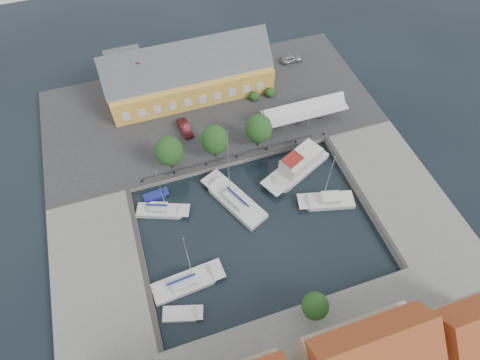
# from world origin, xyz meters

# --- Properties ---
(ground) EXTENTS (140.00, 140.00, 0.00)m
(ground) POSITION_xyz_m (0.00, 0.00, 0.00)
(ground) COLOR black
(ground) RESTS_ON ground
(north_quay) EXTENTS (56.00, 26.00, 1.00)m
(north_quay) POSITION_xyz_m (0.00, 23.00, 0.50)
(north_quay) COLOR #2D2D30
(north_quay) RESTS_ON ground
(west_quay) EXTENTS (12.00, 24.00, 1.00)m
(west_quay) POSITION_xyz_m (-22.00, -2.00, 0.50)
(west_quay) COLOR slate
(west_quay) RESTS_ON ground
(east_quay) EXTENTS (12.00, 24.00, 1.00)m
(east_quay) POSITION_xyz_m (22.00, -2.00, 0.50)
(east_quay) COLOR slate
(east_quay) RESTS_ON ground
(quay_edge_fittings) EXTENTS (56.00, 24.72, 0.40)m
(quay_edge_fittings) POSITION_xyz_m (0.02, 4.75, 1.06)
(quay_edge_fittings) COLOR #383533
(quay_edge_fittings) RESTS_ON north_quay
(warehouse) EXTENTS (28.56, 14.00, 9.55)m
(warehouse) POSITION_xyz_m (-2.60, 28.36, 4.43)
(warehouse) COLOR gold
(warehouse) RESTS_ON north_quay
(tent_canopy) EXTENTS (14.00, 4.00, 2.83)m
(tent_canopy) POSITION_xyz_m (14.00, 14.50, 3.68)
(tent_canopy) COLOR silver
(tent_canopy) RESTS_ON north_quay
(quay_trees) EXTENTS (18.20, 4.20, 6.30)m
(quay_trees) POSITION_xyz_m (-2.00, 12.00, 4.88)
(quay_trees) COLOR black
(quay_trees) RESTS_ON north_quay
(car_silver) EXTENTS (4.05, 1.66, 1.37)m
(car_silver) POSITION_xyz_m (18.26, 29.70, 1.69)
(car_silver) COLOR #9EA1A6
(car_silver) RESTS_ON north_quay
(car_red) EXTENTS (2.10, 4.48, 1.42)m
(car_red) POSITION_xyz_m (-5.30, 18.72, 1.71)
(car_red) COLOR #511219
(car_red) RESTS_ON north_quay
(center_sailboat) EXTENTS (7.73, 11.55, 15.18)m
(center_sailboat) POSITION_xyz_m (-1.65, 3.48, 0.36)
(center_sailboat) COLOR silver
(center_sailboat) RESTS_ON ground
(trawler) EXTENTS (12.39, 8.32, 5.00)m
(trawler) POSITION_xyz_m (9.41, 6.02, 1.02)
(trawler) COLOR silver
(trawler) RESTS_ON ground
(east_boat_b) EXTENTS (8.71, 4.66, 11.44)m
(east_boat_b) POSITION_xyz_m (11.27, -0.91, 0.26)
(east_boat_b) COLOR silver
(east_boat_b) RESTS_ON ground
(west_boat_a) EXTENTS (7.92, 4.76, 10.38)m
(west_boat_a) POSITION_xyz_m (-12.26, 5.14, 0.27)
(west_boat_a) COLOR silver
(west_boat_a) RESTS_ON ground
(west_boat_d) EXTENTS (9.77, 3.63, 12.63)m
(west_boat_d) POSITION_xyz_m (-11.48, -6.51, 0.27)
(west_boat_d) COLOR silver
(west_boat_d) RESTS_ON ground
(launch_sw) EXTENTS (5.35, 3.23, 0.98)m
(launch_sw) POSITION_xyz_m (-12.97, -10.20, 0.09)
(launch_sw) COLOR silver
(launch_sw) RESTS_ON ground
(launch_nw) EXTENTS (3.94, 1.78, 0.88)m
(launch_nw) POSITION_xyz_m (-12.58, 8.13, 0.09)
(launch_nw) COLOR navy
(launch_nw) RESTS_ON ground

